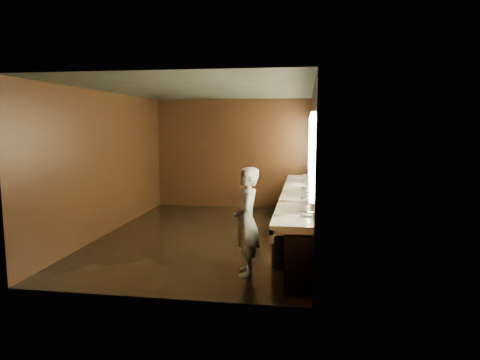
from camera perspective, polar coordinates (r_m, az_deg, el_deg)
name	(u,v)px	position (r m, az deg, el deg)	size (l,w,h in m)	color
floor	(207,236)	(8.42, -4.48, -7.49)	(6.00, 6.00, 0.00)	black
ceiling	(205,90)	(8.16, -4.69, 11.88)	(4.00, 6.00, 0.02)	#2D2D2B
wall_back	(233,154)	(11.10, -0.98, 3.50)	(4.00, 0.02, 2.80)	black
wall_front	(149,188)	(5.32, -12.10, -1.04)	(4.00, 0.02, 2.80)	black
wall_left	(107,163)	(8.85, -17.29, 2.14)	(0.02, 6.00, 2.80)	black
wall_right	(312,166)	(7.95, 9.59, 1.81)	(0.02, 6.00, 2.80)	black
sink_counter	(300,214)	(8.09, 7.98, -4.55)	(0.55, 5.40, 1.01)	black
mirror_band	(311,147)	(7.92, 9.51, 4.33)	(0.06, 5.03, 1.15)	#FFF6B4
person	(247,221)	(6.18, 0.88, -5.51)	(0.57, 0.38, 1.57)	#98B8E3
trash_bin	(283,249)	(6.63, 5.81, -9.15)	(0.36, 0.36, 0.56)	black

